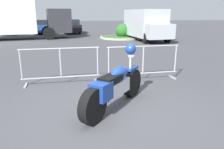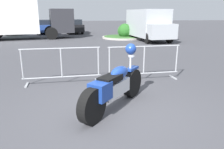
# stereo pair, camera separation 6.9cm
# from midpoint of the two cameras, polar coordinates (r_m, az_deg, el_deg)

# --- Properties ---
(ground_plane) EXTENTS (120.00, 120.00, 0.00)m
(ground_plane) POSITION_cam_midpoint_polar(r_m,az_deg,el_deg) (4.65, 0.83, -10.00)
(ground_plane) COLOR #424247
(motorcycle) EXTENTS (1.68, 1.93, 1.34)m
(motorcycle) POSITION_cam_midpoint_polar(r_m,az_deg,el_deg) (4.72, 1.18, -2.92)
(motorcycle) COLOR black
(motorcycle) RESTS_ON ground
(crowd_barrier_near) EXTENTS (2.28, 0.52, 1.07)m
(crowd_barrier_near) POSITION_cam_midpoint_polar(r_m,az_deg,el_deg) (6.54, -12.75, 2.36)
(crowd_barrier_near) COLOR #9EA0A5
(crowd_barrier_near) RESTS_ON ground
(crowd_barrier_far) EXTENTS (2.28, 0.52, 1.07)m
(crowd_barrier_far) POSITION_cam_midpoint_polar(r_m,az_deg,el_deg) (6.83, 8.64, 3.15)
(crowd_barrier_far) COLOR #9EA0A5
(crowd_barrier_far) RESTS_ON ground
(box_truck) EXTENTS (7.97, 3.52, 2.98)m
(box_truck) POSITION_cam_midpoint_polar(r_m,az_deg,el_deg) (19.23, -23.40, 13.29)
(box_truck) COLOR white
(box_truck) RESTS_ON ground
(delivery_van) EXTENTS (2.48, 5.18, 2.31)m
(delivery_van) POSITION_cam_midpoint_polar(r_m,az_deg,el_deg) (17.35, 9.58, 12.89)
(delivery_van) COLOR #B2B7BC
(delivery_van) RESTS_ON ground
(parked_car_green) EXTENTS (2.31, 4.49, 1.46)m
(parked_car_green) POSITION_cam_midpoint_polar(r_m,az_deg,el_deg) (24.76, -23.96, 11.39)
(parked_car_green) COLOR #236B38
(parked_car_green) RESTS_ON ground
(parked_car_blue) EXTENTS (2.21, 4.28, 1.39)m
(parked_car_blue) POSITION_cam_midpoint_polar(r_m,az_deg,el_deg) (24.29, -17.08, 11.90)
(parked_car_blue) COLOR #284799
(parked_car_blue) RESTS_ON ground
(parked_car_black) EXTENTS (2.26, 4.38, 1.42)m
(parked_car_black) POSITION_cam_midpoint_polar(r_m,az_deg,el_deg) (23.95, -10.02, 12.33)
(parked_car_black) COLOR black
(parked_car_black) RESTS_ON ground
(pedestrian) EXTENTS (0.48, 0.48, 1.69)m
(pedestrian) POSITION_cam_midpoint_polar(r_m,az_deg,el_deg) (23.18, 4.53, 12.91)
(pedestrian) COLOR #262838
(pedestrian) RESTS_ON ground
(planter_island) EXTENTS (3.58, 3.58, 1.20)m
(planter_island) POSITION_cam_midpoint_polar(r_m,az_deg,el_deg) (18.81, 3.42, 10.77)
(planter_island) COLOR #ADA89E
(planter_island) RESTS_ON ground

